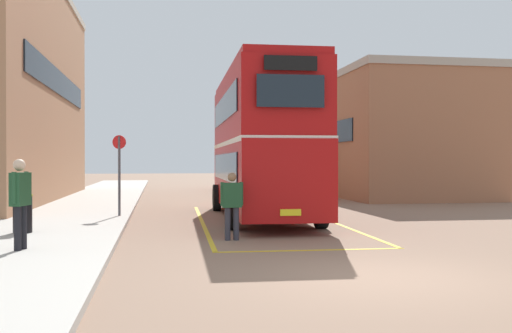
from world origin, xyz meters
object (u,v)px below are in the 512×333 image
at_px(pedestrian_boarding, 232,202).
at_px(litter_bin, 23,214).
at_px(bus_stop_sign, 119,167).
at_px(single_deck_bus, 253,165).
at_px(pedestrian_waiting_near, 20,197).
at_px(double_decker_bus, 261,142).

height_order(pedestrian_boarding, litter_bin, pedestrian_boarding).
distance_m(litter_bin, bus_stop_sign, 4.79).
bearing_deg(bus_stop_sign, single_deck_bus, 67.50).
bearing_deg(single_deck_bus, litter_bin, -113.16).
bearing_deg(pedestrian_waiting_near, pedestrian_boarding, 21.34).
relative_size(pedestrian_waiting_near, litter_bin, 1.92).
bearing_deg(litter_bin, double_decker_bus, 31.11).
height_order(pedestrian_boarding, bus_stop_sign, bus_stop_sign).
xyz_separation_m(double_decker_bus, pedestrian_waiting_near, (-6.02, -6.88, -1.33)).
distance_m(double_decker_bus, pedestrian_boarding, 5.63).
bearing_deg(double_decker_bus, pedestrian_boarding, -107.36).
bearing_deg(litter_bin, single_deck_bus, 66.84).
height_order(single_deck_bus, pedestrian_boarding, single_deck_bus).
relative_size(pedestrian_boarding, litter_bin, 1.73).
bearing_deg(pedestrian_boarding, double_decker_bus, 72.64).
distance_m(single_deck_bus, bus_stop_sign, 18.59).
xyz_separation_m(pedestrian_boarding, litter_bin, (-4.99, 1.17, -0.32)).
height_order(pedestrian_waiting_near, bus_stop_sign, bus_stop_sign).
bearing_deg(single_deck_bus, pedestrian_boarding, -100.44).
xyz_separation_m(double_decker_bus, single_deck_bus, (2.54, 17.39, -0.87)).
bearing_deg(pedestrian_boarding, litter_bin, 166.79).
bearing_deg(double_decker_bus, litter_bin, -148.89).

